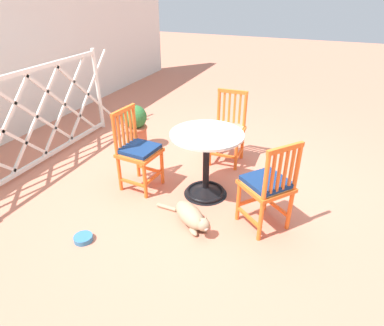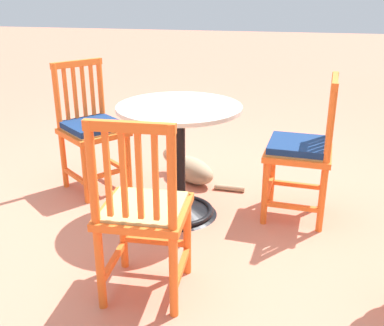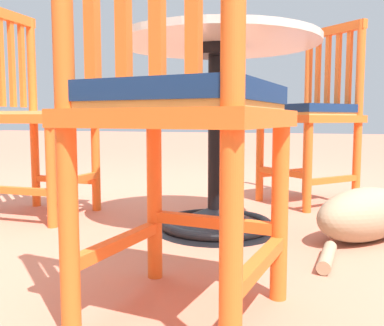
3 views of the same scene
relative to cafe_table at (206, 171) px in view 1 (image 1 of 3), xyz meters
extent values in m
plane|color=#C6755B|center=(0.14, -0.02, -0.28)|extent=(24.00, 24.00, 0.00)
cylinder|color=silver|center=(1.19, 2.21, 0.33)|extent=(0.06, 0.06, 1.23)
cube|color=silver|center=(-0.31, 2.21, -0.22)|extent=(2.99, 0.04, 0.05)
cube|color=silver|center=(-0.31, 2.21, 0.88)|extent=(2.99, 0.04, 0.05)
cube|color=silver|center=(-0.56, 2.21, 0.33)|extent=(1.11, 0.02, 1.11)
cube|color=silver|center=(-0.06, 2.21, 0.33)|extent=(1.11, 0.02, 1.11)
cube|color=silver|center=(0.44, 2.21, 0.33)|extent=(1.11, 0.02, 1.11)
cube|color=silver|center=(0.94, 2.21, 0.33)|extent=(1.11, 0.02, 1.11)
cube|color=silver|center=(-0.56, 2.21, 0.33)|extent=(1.11, 0.02, 1.11)
cube|color=silver|center=(-0.06, 2.21, 0.33)|extent=(1.11, 0.02, 1.11)
cube|color=silver|center=(0.44, 2.21, 0.33)|extent=(1.11, 0.02, 1.11)
cube|color=silver|center=(0.94, 2.21, 0.33)|extent=(1.11, 0.02, 1.11)
cone|color=black|center=(0.00, 0.00, -0.23)|extent=(0.48, 0.48, 0.10)
torus|color=black|center=(0.00, 0.00, -0.26)|extent=(0.44, 0.44, 0.04)
cylinder|color=black|center=(0.00, 0.00, 0.09)|extent=(0.07, 0.07, 0.66)
cylinder|color=black|center=(0.00, 0.00, 0.40)|extent=(0.20, 0.20, 0.04)
cylinder|color=beige|center=(0.00, 0.00, 0.43)|extent=(0.76, 0.76, 0.02)
cylinder|color=orange|center=(0.64, -0.16, -0.06)|extent=(0.04, 0.04, 0.45)
cylinder|color=orange|center=(0.63, 0.18, -0.06)|extent=(0.04, 0.04, 0.45)
cylinder|color=orange|center=(0.98, -0.15, 0.17)|extent=(0.04, 0.04, 0.91)
cylinder|color=orange|center=(0.97, 0.19, 0.17)|extent=(0.04, 0.04, 0.91)
cube|color=orange|center=(0.81, -0.16, -0.14)|extent=(0.34, 0.04, 0.03)
cube|color=orange|center=(0.80, 0.18, -0.14)|extent=(0.34, 0.04, 0.03)
cube|color=orange|center=(0.63, 0.01, -0.11)|extent=(0.04, 0.34, 0.03)
cube|color=orange|center=(0.80, 0.01, 0.15)|extent=(0.41, 0.41, 0.04)
cube|color=tan|center=(0.80, 0.01, 0.17)|extent=(0.36, 0.36, 0.02)
cube|color=orange|center=(0.98, -0.09, 0.40)|extent=(0.02, 0.02, 0.39)
cube|color=orange|center=(0.98, -0.02, 0.40)|extent=(0.02, 0.02, 0.39)
cube|color=orange|center=(0.97, 0.05, 0.40)|extent=(0.02, 0.02, 0.39)
cube|color=orange|center=(0.97, 0.12, 0.40)|extent=(0.02, 0.02, 0.39)
cube|color=orange|center=(0.97, 0.02, 0.61)|extent=(0.04, 0.38, 0.04)
cylinder|color=orange|center=(0.02, 0.54, -0.06)|extent=(0.04, 0.04, 0.45)
cylinder|color=orange|center=(-0.32, 0.57, -0.06)|extent=(0.04, 0.04, 0.45)
cylinder|color=orange|center=(0.05, 0.88, 0.17)|extent=(0.04, 0.04, 0.91)
cylinder|color=orange|center=(-0.29, 0.91, 0.17)|extent=(0.04, 0.04, 0.91)
cube|color=orange|center=(0.03, 0.71, -0.14)|extent=(0.06, 0.34, 0.03)
cube|color=orange|center=(-0.30, 0.74, -0.14)|extent=(0.06, 0.34, 0.03)
cube|color=orange|center=(-0.15, 0.56, -0.11)|extent=(0.34, 0.06, 0.03)
cube|color=orange|center=(-0.13, 0.73, 0.15)|extent=(0.44, 0.44, 0.04)
cube|color=tan|center=(-0.13, 0.73, 0.17)|extent=(0.38, 0.38, 0.02)
cube|color=orange|center=(-0.02, 0.88, 0.40)|extent=(0.03, 0.02, 0.39)
cube|color=orange|center=(-0.08, 0.89, 0.40)|extent=(0.03, 0.02, 0.39)
cube|color=orange|center=(-0.15, 0.90, 0.40)|extent=(0.03, 0.02, 0.39)
cube|color=orange|center=(-0.22, 0.90, 0.40)|extent=(0.03, 0.02, 0.39)
cube|color=orange|center=(-0.12, 0.89, 0.61)|extent=(0.38, 0.07, 0.04)
cube|color=navy|center=(-0.13, 0.73, 0.20)|extent=(0.39, 0.39, 0.04)
cylinder|color=orange|center=(-0.31, -0.45, -0.06)|extent=(0.04, 0.04, 0.45)
cylinder|color=orange|center=(-0.04, -0.66, -0.06)|extent=(0.04, 0.04, 0.45)
cylinder|color=orange|center=(-0.52, -0.71, 0.17)|extent=(0.04, 0.04, 0.91)
cylinder|color=orange|center=(-0.26, -0.92, 0.17)|extent=(0.04, 0.04, 0.91)
cube|color=orange|center=(-0.41, -0.58, -0.14)|extent=(0.24, 0.28, 0.03)
cube|color=orange|center=(-0.15, -0.79, -0.14)|extent=(0.24, 0.28, 0.03)
cube|color=orange|center=(-0.17, -0.55, -0.11)|extent=(0.28, 0.24, 0.03)
cube|color=orange|center=(-0.28, -0.69, 0.15)|extent=(0.56, 0.56, 0.04)
cube|color=tan|center=(-0.28, -0.69, 0.17)|extent=(0.49, 0.49, 0.02)
cube|color=orange|center=(-0.47, -0.75, 0.40)|extent=(0.03, 0.03, 0.39)
cube|color=orange|center=(-0.42, -0.79, 0.40)|extent=(0.03, 0.03, 0.39)
cube|color=orange|center=(-0.37, -0.84, 0.40)|extent=(0.03, 0.03, 0.39)
cube|color=orange|center=(-0.31, -0.88, 0.40)|extent=(0.03, 0.03, 0.39)
cube|color=orange|center=(-0.39, -0.82, 0.61)|extent=(0.31, 0.27, 0.04)
cube|color=navy|center=(-0.28, -0.69, 0.20)|extent=(0.51, 0.51, 0.04)
ellipsoid|color=#9E896B|center=(-0.53, -0.03, -0.19)|extent=(0.43, 0.47, 0.19)
ellipsoid|color=silver|center=(-0.60, -0.11, -0.20)|extent=(0.23, 0.23, 0.14)
sphere|color=#9E896B|center=(-0.69, -0.23, -0.13)|extent=(0.12, 0.12, 0.12)
ellipsoid|color=silver|center=(-0.72, -0.26, -0.15)|extent=(0.07, 0.07, 0.04)
cone|color=#9E896B|center=(-0.66, -0.24, -0.08)|extent=(0.04, 0.04, 0.04)
cone|color=#9E896B|center=(-0.71, -0.20, -0.08)|extent=(0.04, 0.04, 0.04)
ellipsoid|color=#9E896B|center=(-0.59, -0.20, -0.26)|extent=(0.12, 0.13, 0.05)
ellipsoid|color=#9E896B|center=(-0.68, -0.13, -0.26)|extent=(0.12, 0.13, 0.05)
cylinder|color=#9E896B|center=(-0.42, 0.27, -0.26)|extent=(0.05, 0.22, 0.04)
cylinder|color=#B25B3D|center=(0.74, 1.30, -0.12)|extent=(0.28, 0.28, 0.32)
torus|color=#B25B3D|center=(0.74, 1.30, 0.02)|extent=(0.32, 0.32, 0.04)
sphere|color=#2D6B33|center=(0.74, 1.30, 0.18)|extent=(0.32, 0.32, 0.32)
cylinder|color=teal|center=(-1.14, 0.77, -0.26)|extent=(0.17, 0.17, 0.05)
camera|label=1|loc=(-2.89, -1.02, 1.78)|focal=30.86mm
camera|label=2|loc=(2.65, 0.60, 1.14)|focal=43.48mm
camera|label=3|loc=(-0.46, 1.58, 0.15)|focal=40.26mm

